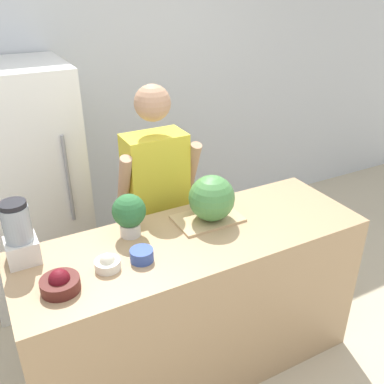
{
  "coord_description": "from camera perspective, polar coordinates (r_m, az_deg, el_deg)",
  "views": [
    {
      "loc": [
        -0.92,
        -1.36,
        2.2
      ],
      "look_at": [
        0.0,
        0.36,
        1.2
      ],
      "focal_mm": 40.0,
      "sensor_mm": 36.0,
      "label": 1
    }
  ],
  "objects": [
    {
      "name": "watermelon",
      "position": [
        2.37,
        2.64,
        -0.82
      ],
      "size": [
        0.26,
        0.26,
        0.26
      ],
      "color": "#4C8C47",
      "rests_on": "cutting_board"
    },
    {
      "name": "bowl_small_blue",
      "position": [
        2.11,
        -6.72,
        -8.36
      ],
      "size": [
        0.12,
        0.12,
        0.06
      ],
      "color": "#334C9E",
      "rests_on": "counter_island"
    },
    {
      "name": "blender",
      "position": [
        2.19,
        -22.06,
        -5.31
      ],
      "size": [
        0.15,
        0.15,
        0.32
      ],
      "color": "silver",
      "rests_on": "counter_island"
    },
    {
      "name": "refrigerator",
      "position": [
        3.24,
        -21.1,
        0.6
      ],
      "size": [
        0.73,
        0.75,
        1.7
      ],
      "color": "white",
      "rests_on": "ground_plane"
    },
    {
      "name": "wall_back",
      "position": [
        3.59,
        -12.59,
        11.97
      ],
      "size": [
        8.0,
        0.06,
        2.6
      ],
      "color": "silver",
      "rests_on": "ground_plane"
    },
    {
      "name": "potted_plant",
      "position": [
        2.26,
        -8.38,
        -2.81
      ],
      "size": [
        0.18,
        0.18,
        0.24
      ],
      "color": "beige",
      "rests_on": "counter_island"
    },
    {
      "name": "cutting_board",
      "position": [
        2.44,
        2.09,
        -3.54
      ],
      "size": [
        0.37,
        0.25,
        0.01
      ],
      "color": "tan",
      "rests_on": "counter_island"
    },
    {
      "name": "bowl_cherries",
      "position": [
        2.01,
        -17.19,
        -11.5
      ],
      "size": [
        0.17,
        0.17,
        0.11
      ],
      "color": "#511E19",
      "rests_on": "counter_island"
    },
    {
      "name": "counter_island",
      "position": [
        2.59,
        0.35,
        -14.74
      ],
      "size": [
        1.91,
        0.65,
        0.95
      ],
      "color": "tan",
      "rests_on": "ground_plane"
    },
    {
      "name": "person",
      "position": [
        2.77,
        -4.69,
        -2.14
      ],
      "size": [
        0.52,
        0.26,
        1.65
      ],
      "color": "#333338",
      "rests_on": "ground_plane"
    },
    {
      "name": "bowl_cream",
      "position": [
        2.09,
        -11.2,
        -9.28
      ],
      "size": [
        0.12,
        0.12,
        0.08
      ],
      "color": "white",
      "rests_on": "counter_island"
    }
  ]
}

